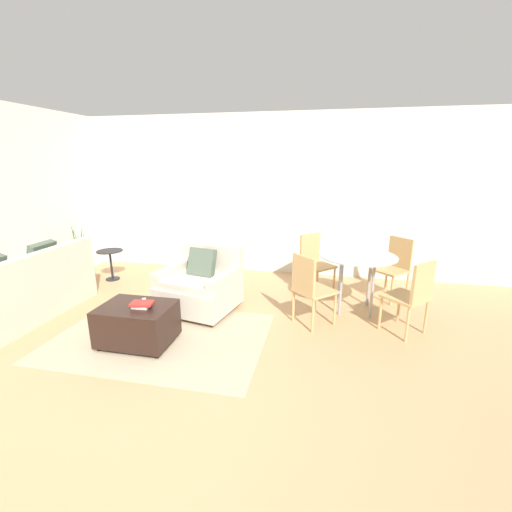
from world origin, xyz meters
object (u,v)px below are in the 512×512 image
at_px(dining_chair_near_right, 413,293).
at_px(dining_chair_near_left, 310,286).
at_px(armchair, 200,286).
at_px(side_table, 111,259).
at_px(tv_remote_primary, 144,301).
at_px(ottoman, 137,323).
at_px(potted_plant, 82,266).
at_px(dining_table, 357,263).
at_px(dining_chair_far_left, 314,259).
at_px(dining_chair_far_right, 395,264).
at_px(couch, 17,296).
at_px(book_stack, 142,304).

bearing_deg(dining_chair_near_right, dining_chair_near_left, 180.00).
xyz_separation_m(armchair, side_table, (-1.93, 0.85, 0.02)).
height_order(tv_remote_primary, dining_chair_near_left, dining_chair_near_left).
bearing_deg(armchair, ottoman, -109.80).
height_order(potted_plant, dining_table, potted_plant).
bearing_deg(dining_chair_near_left, dining_table, 45.00).
bearing_deg(side_table, dining_chair_far_left, 2.48).
relative_size(potted_plant, side_table, 2.06).
relative_size(armchair, side_table, 2.10).
relative_size(potted_plant, dining_chair_near_left, 1.18).
distance_m(dining_chair_near_right, dining_chair_far_right, 1.16).
xyz_separation_m(armchair, dining_chair_near_right, (2.62, -0.16, 0.18)).
bearing_deg(potted_plant, tv_remote_primary, -37.98).
distance_m(potted_plant, dining_chair_near_right, 5.15).
height_order(ottoman, dining_chair_near_right, dining_chair_near_right).
xyz_separation_m(dining_chair_near_left, dining_chair_far_left, (0.00, 1.16, 0.00)).
height_order(couch, tv_remote_primary, couch).
distance_m(couch, side_table, 1.62).
relative_size(tv_remote_primary, dining_table, 0.17).
bearing_deg(book_stack, dining_table, 31.79).
height_order(side_table, dining_chair_near_right, dining_chair_near_right).
relative_size(side_table, dining_table, 0.51).
bearing_deg(ottoman, potted_plant, 139.58).
distance_m(tv_remote_primary, dining_chair_far_left, 2.59).
relative_size(side_table, dining_chair_near_left, 0.57).
bearing_deg(side_table, dining_table, -6.24).
bearing_deg(dining_chair_near_right, dining_chair_far_right, 90.00).
relative_size(tv_remote_primary, potted_plant, 0.16).
bearing_deg(dining_chair_near_right, couch, -173.17).
bearing_deg(dining_chair_far_right, book_stack, -145.15).
bearing_deg(couch, armchair, 18.68).
xyz_separation_m(book_stack, tv_remote_primary, (-0.07, 0.15, -0.03)).
height_order(ottoman, tv_remote_primary, tv_remote_primary).
xyz_separation_m(potted_plant, dining_chair_far_left, (3.89, 0.23, 0.28)).
bearing_deg(ottoman, dining_chair_far_left, 47.71).
bearing_deg(armchair, potted_plant, 162.47).
distance_m(dining_table, dining_chair_far_right, 0.84).
xyz_separation_m(side_table, dining_chair_far_right, (4.56, 0.15, 0.16)).
relative_size(side_table, dining_chair_far_right, 0.57).
xyz_separation_m(book_stack, dining_table, (2.31, 1.43, 0.19)).
xyz_separation_m(ottoman, dining_chair_far_left, (1.82, 2.00, 0.27)).
bearing_deg(armchair, side_table, 156.18).
relative_size(armchair, book_stack, 4.22).
bearing_deg(dining_chair_far_right, side_table, -178.15).
bearing_deg(couch, side_table, 80.90).
height_order(side_table, dining_table, dining_table).
height_order(book_stack, dining_chair_far_right, dining_chair_far_right).
bearing_deg(potted_plant, couch, -80.80).
relative_size(dining_table, dining_chair_near_left, 1.12).
bearing_deg(ottoman, dining_chair_near_right, 15.63).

